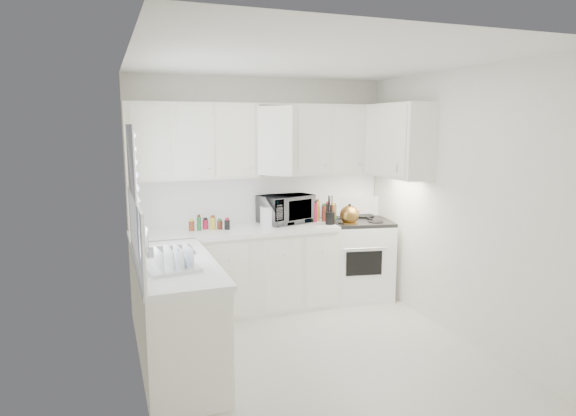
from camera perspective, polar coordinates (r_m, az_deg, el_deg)
name	(u,v)px	position (r m, az deg, el deg)	size (l,w,h in m)	color
floor	(315,355)	(4.73, 3.09, -16.48)	(3.20, 3.20, 0.00)	silver
ceiling	(318,60)	(4.28, 3.41, 16.59)	(3.20, 3.20, 0.00)	white
wall_back	(261,192)	(5.80, -3.10, 1.86)	(3.00, 3.00, 0.00)	white
wall_front	(429,262)	(2.96, 15.80, -5.96)	(3.00, 3.00, 0.00)	white
wall_left	(136,227)	(3.97, -17.01, -2.10)	(3.20, 3.20, 0.00)	white
wall_right	(458,205)	(5.10, 18.86, 0.31)	(3.20, 3.20, 0.00)	white
window_blinds	(134,189)	(4.28, -17.20, 2.09)	(0.06, 0.96, 1.06)	white
lower_cabinets_back	(236,273)	(5.60, -5.94, -7.37)	(2.22, 0.60, 0.90)	white
lower_cabinets_left	(176,318)	(4.43, -12.67, -12.19)	(0.60, 1.60, 0.90)	white
countertop_back	(236,231)	(5.47, -6.00, -2.64)	(2.24, 0.64, 0.05)	white
countertop_left	(175,264)	(4.28, -12.77, -6.26)	(0.64, 1.62, 0.05)	white
backsplash_back	(261,198)	(5.80, -3.07, 1.12)	(2.98, 0.02, 0.55)	white
backsplash_left	(136,231)	(4.18, -17.00, -2.58)	(0.02, 1.60, 0.55)	white
upper_cabinets_back	(265,176)	(5.62, -2.62, 3.68)	(3.00, 0.33, 0.80)	white
upper_cabinets_right	(397,177)	(5.64, 12.41, 3.48)	(0.33, 0.90, 0.80)	white
sink	(169,238)	(4.58, -13.43, -3.37)	(0.42, 0.38, 0.30)	gray
stove	(356,248)	(6.07, 7.78, -4.55)	(0.79, 0.65, 1.21)	white
tea_kettle	(349,213)	(5.76, 7.05, -0.62)	(0.27, 0.23, 0.25)	olive
frying_pan	(363,215)	(6.22, 8.62, -0.84)	(0.26, 0.44, 0.04)	black
microwave	(286,206)	(5.74, -0.27, 0.26)	(0.58, 0.32, 0.39)	gray
rice_cooker	(271,214)	(5.62, -1.91, -0.70)	(0.25, 0.25, 0.25)	white
paper_towel	(267,211)	(5.77, -2.41, -0.33)	(0.12, 0.12, 0.27)	white
utensil_crock	(330,209)	(5.67, 4.84, -0.17)	(0.11, 0.11, 0.34)	black
dish_rack	(173,258)	(3.97, -13.07, -5.56)	(0.39, 0.29, 0.21)	white
spice_left_0	(191,224)	(5.48, -11.02, -1.77)	(0.06, 0.06, 0.13)	brown
spice_left_1	(200,225)	(5.41, -10.08, -1.89)	(0.06, 0.06, 0.13)	#236A2F
spice_left_2	(205,223)	(5.51, -9.48, -1.67)	(0.06, 0.06, 0.13)	#BB183C
spice_left_3	(213,224)	(5.44, -8.52, -1.79)	(0.06, 0.06, 0.13)	gold
spice_left_4	(218,222)	(5.54, -7.96, -1.57)	(0.06, 0.06, 0.13)	#5B251A
spice_left_5	(227,223)	(5.47, -6.99, -1.69)	(0.06, 0.06, 0.13)	black
sauce_right_0	(311,212)	(5.91, 2.70, -0.49)	(0.06, 0.06, 0.19)	#BB183C
sauce_right_1	(318,213)	(5.88, 3.42, -0.56)	(0.06, 0.06, 0.19)	gold
sauce_right_2	(320,212)	(5.95, 3.67, -0.43)	(0.06, 0.06, 0.19)	#5B251A
sauce_right_3	(326,212)	(5.92, 4.40, -0.49)	(0.06, 0.06, 0.19)	black
sauce_right_4	(328,211)	(6.00, 4.63, -0.36)	(0.06, 0.06, 0.19)	brown
sauce_right_5	(335,212)	(5.97, 5.36, -0.43)	(0.06, 0.06, 0.19)	#236A2F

